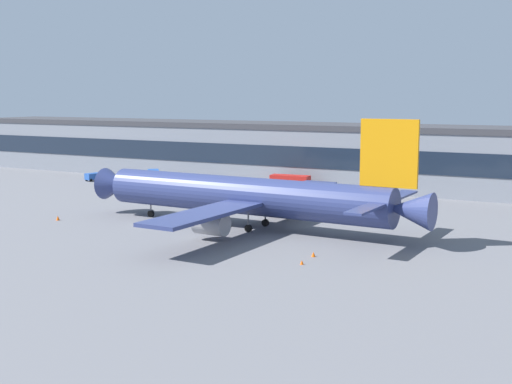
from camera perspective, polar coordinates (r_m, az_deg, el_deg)
name	(u,v)px	position (r m, az deg, el deg)	size (l,w,h in m)	color
ground_plane	(152,225)	(105.69, -8.87, -2.77)	(600.00, 600.00, 0.00)	slate
terminal_building	(305,153)	(154.07, 4.20, 3.33)	(191.42, 18.72, 13.82)	gray
airliner	(249,196)	(100.85, -0.65, -0.35)	(57.19, 48.73, 16.96)	navy
stair_truck	(154,177)	(151.21, -8.77, 1.28)	(5.70, 6.14, 3.55)	#2651A5
baggage_tug	(93,176)	(162.90, -13.81, 1.31)	(2.82, 3.98, 1.85)	#2651A5
fuel_truck	(291,182)	(141.58, 3.01, 0.86)	(8.58, 3.41, 3.35)	red
follow_me_car	(181,184)	(144.75, -6.49, 0.66)	(3.32, 4.79, 1.85)	#2651A5
belt_loader	(373,196)	(128.56, 9.96, -0.33)	(6.57, 4.86, 1.95)	#2651A5
traffic_cone_0	(58,218)	(112.68, -16.63, -2.15)	(0.60, 0.60, 0.75)	#F2590C
traffic_cone_1	(302,262)	(80.11, 3.95, -6.03)	(0.44, 0.44, 0.55)	#F2590C
traffic_cone_2	(313,254)	(83.98, 4.94, -5.34)	(0.52, 0.52, 0.65)	#F2590C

